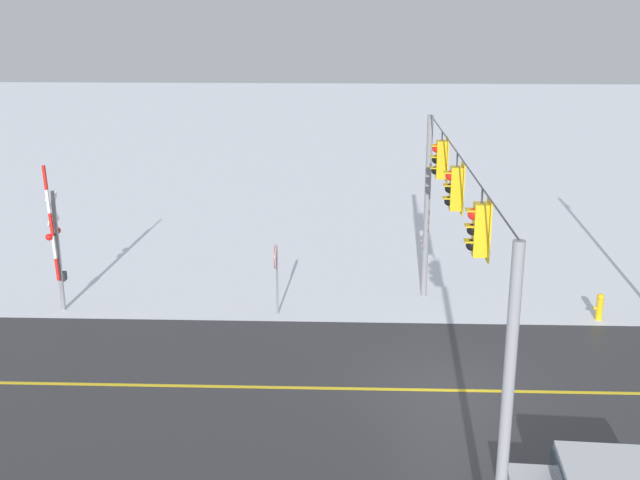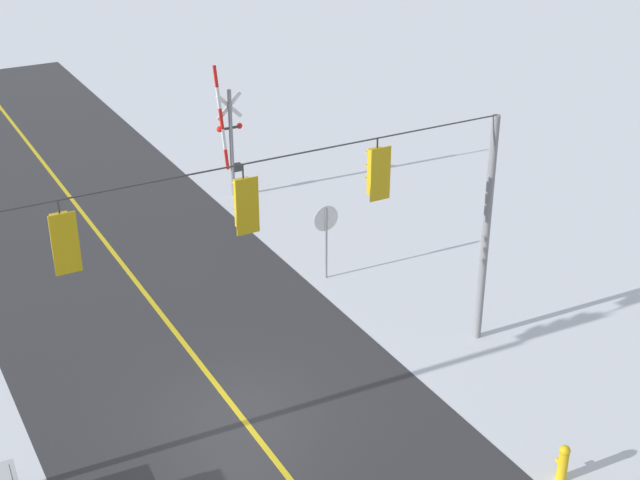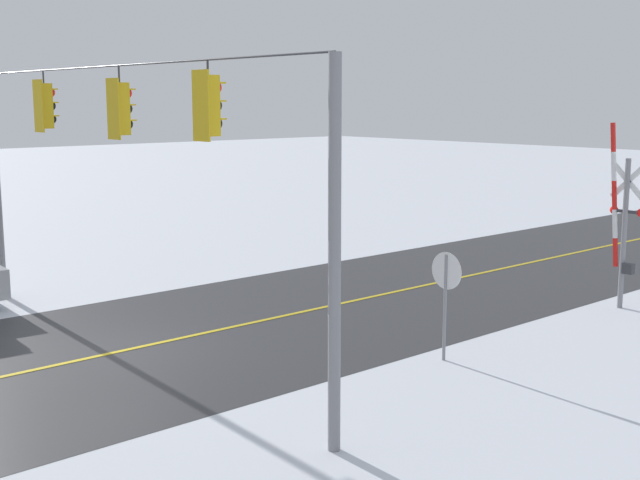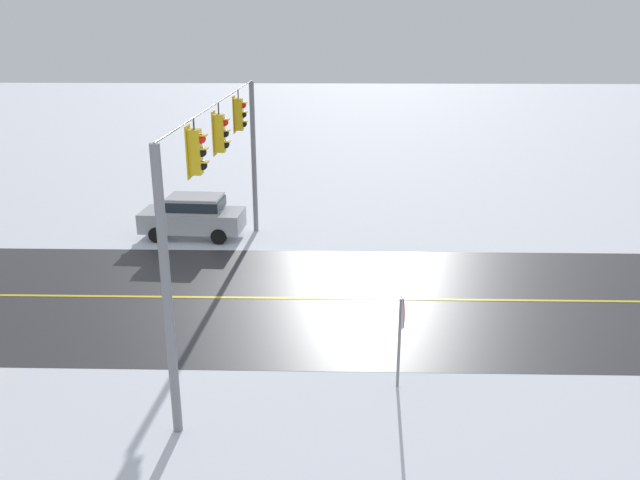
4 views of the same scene
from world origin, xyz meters
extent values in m
plane|color=silver|center=(0.00, 0.00, 0.00)|extent=(160.00, 160.00, 0.00)
cylinder|color=gray|center=(-7.00, 0.00, 3.10)|extent=(0.20, 0.20, 6.20)
cylinder|color=#38383D|center=(0.00, 0.00, 6.20)|extent=(14.00, 0.04, 0.04)
cylinder|color=#38383D|center=(-3.64, 0.00, 6.07)|extent=(0.04, 0.04, 0.26)
cube|color=gold|center=(-3.64, 0.00, 5.40)|extent=(0.34, 0.28, 1.08)
cube|color=gold|center=(-3.64, 0.16, 5.40)|extent=(0.52, 0.03, 1.26)
sphere|color=red|center=(-3.64, -0.15, 5.72)|extent=(0.24, 0.24, 0.24)
cube|color=gold|center=(-3.64, -0.22, 5.80)|extent=(0.26, 0.16, 0.03)
sphere|color=black|center=(-3.64, -0.15, 5.40)|extent=(0.24, 0.24, 0.24)
cube|color=gold|center=(-3.64, -0.22, 5.48)|extent=(0.26, 0.16, 0.03)
sphere|color=black|center=(-3.64, -0.15, 5.08)|extent=(0.24, 0.24, 0.24)
cube|color=gold|center=(-3.64, -0.22, 5.16)|extent=(0.26, 0.16, 0.03)
cylinder|color=#38383D|center=(-0.35, 0.00, 6.03)|extent=(0.04, 0.04, 0.34)
cube|color=gold|center=(-0.35, 0.00, 5.32)|extent=(0.34, 0.28, 1.08)
cube|color=gold|center=(-0.35, 0.16, 5.32)|extent=(0.52, 0.03, 1.26)
sphere|color=red|center=(-0.35, -0.15, 5.64)|extent=(0.24, 0.24, 0.24)
cube|color=gold|center=(-0.35, -0.22, 5.72)|extent=(0.26, 0.16, 0.03)
sphere|color=black|center=(-0.35, -0.15, 5.32)|extent=(0.24, 0.24, 0.24)
cube|color=gold|center=(-0.35, -0.22, 5.40)|extent=(0.26, 0.16, 0.03)
sphere|color=black|center=(-0.35, -0.15, 5.00)|extent=(0.24, 0.24, 0.24)
cube|color=gold|center=(-0.35, -0.22, 5.08)|extent=(0.26, 0.16, 0.03)
cylinder|color=#38383D|center=(3.46, 0.00, 6.05)|extent=(0.04, 0.04, 0.30)
cube|color=gold|center=(3.46, 0.00, 5.36)|extent=(0.34, 0.28, 1.08)
cube|color=gold|center=(3.46, 0.16, 5.36)|extent=(0.52, 0.03, 1.26)
sphere|color=red|center=(3.46, -0.15, 5.68)|extent=(0.24, 0.24, 0.24)
cube|color=gold|center=(3.46, -0.22, 5.76)|extent=(0.26, 0.16, 0.03)
sphere|color=black|center=(3.46, -0.15, 5.36)|extent=(0.24, 0.24, 0.24)
cube|color=gold|center=(3.46, -0.22, 5.44)|extent=(0.26, 0.16, 0.03)
sphere|color=black|center=(3.46, -0.15, 5.04)|extent=(0.24, 0.24, 0.24)
cube|color=gold|center=(3.46, -0.22, 5.12)|extent=(0.26, 0.16, 0.03)
cylinder|color=gray|center=(-5.11, -4.88, 1.15)|extent=(0.07, 0.07, 2.30)
cylinder|color=#B71414|center=(-5.11, -4.92, 1.95)|extent=(0.76, 0.03, 0.76)
cylinder|color=white|center=(-5.11, -4.90, 1.95)|extent=(0.80, 0.02, 0.80)
cylinder|color=gray|center=(-5.24, -11.94, 2.00)|extent=(0.14, 0.14, 4.00)
cube|color=white|center=(-5.24, -11.99, 3.40)|extent=(0.98, 0.04, 0.98)
cube|color=white|center=(-5.24, -11.99, 3.40)|extent=(0.98, 0.04, 0.98)
cube|color=#38383D|center=(-5.24, -11.98, 2.60)|extent=(0.80, 0.06, 0.08)
sphere|color=red|center=(-4.86, -12.04, 2.60)|extent=(0.22, 0.22, 0.22)
cube|color=red|center=(-5.03, -11.94, 1.48)|extent=(0.16, 0.08, 0.77)
cube|color=white|center=(-4.96, -11.94, 2.24)|extent=(0.16, 0.08, 0.77)
cube|color=red|center=(-4.90, -11.94, 3.01)|extent=(0.16, 0.08, 0.77)
cube|color=white|center=(-4.83, -11.94, 3.77)|extent=(0.16, 0.08, 0.77)
cube|color=red|center=(-4.77, -11.94, 4.53)|extent=(0.16, 0.08, 0.77)
cube|color=#38383D|center=(-5.42, -11.94, 1.10)|extent=(0.28, 0.20, 0.28)
camera|label=1|loc=(18.82, -2.65, 9.74)|focal=44.72mm
camera|label=2|loc=(6.68, 15.85, 12.88)|focal=50.38mm
camera|label=3|loc=(-16.23, 8.38, 5.49)|focal=46.61mm
camera|label=4|loc=(-18.52, -3.34, 8.24)|focal=35.57mm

